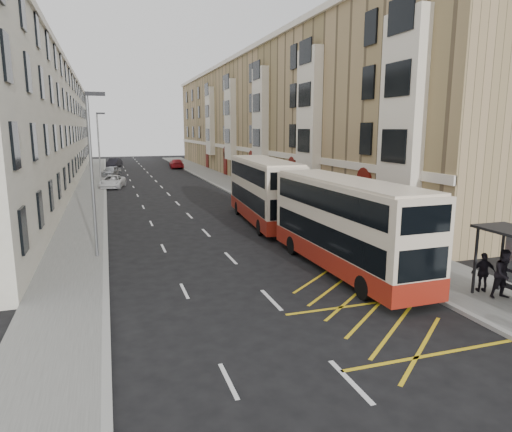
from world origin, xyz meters
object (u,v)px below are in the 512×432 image
object	(u,v)px
pedestrian_far	(483,272)
pedestrian_mid	(505,274)
double_decker_front	(345,225)
street_lamp_near	(92,166)
car_silver	(111,171)
car_red	(177,164)
white_van	(112,182)
double_decker_rear	(264,191)
street_lamp_far	(99,145)
car_dark	(114,163)

from	to	relation	value
pedestrian_far	pedestrian_mid	bearing A→B (deg)	123.48
double_decker_front	pedestrian_mid	world-z (taller)	double_decker_front
street_lamp_near	pedestrian_mid	bearing A→B (deg)	-36.75
street_lamp_near	car_silver	xyz separation A→B (m)	(1.15, 40.94, -3.89)
car_silver	car_red	distance (m)	15.09
double_decker_front	pedestrian_far	size ratio (longest dim) A/B	6.80
white_van	car_red	size ratio (longest dim) A/B	0.96
double_decker_rear	pedestrian_mid	world-z (taller)	double_decker_rear
street_lamp_far	double_decker_front	bearing A→B (deg)	-73.23
street_lamp_near	street_lamp_far	size ratio (longest dim) A/B	1.00
street_lamp_far	double_decker_rear	bearing A→B (deg)	-66.07
pedestrian_far	car_silver	size ratio (longest dim) A/B	0.36
street_lamp_far	pedestrian_mid	size ratio (longest dim) A/B	4.25
street_lamp_near	double_decker_rear	size ratio (longest dim) A/B	0.72
white_van	car_dark	xyz separation A→B (m)	(0.75, 28.57, 0.08)
pedestrian_far	car_silver	xyz separation A→B (m)	(-13.24, 51.02, -0.19)
street_lamp_far	car_red	world-z (taller)	street_lamp_far
double_decker_front	double_decker_rear	size ratio (longest dim) A/B	0.95
white_van	car_silver	world-z (taller)	car_silver
white_van	car_red	world-z (taller)	car_red
pedestrian_mid	car_silver	size ratio (longest dim) A/B	0.43
double_decker_front	car_dark	bearing A→B (deg)	96.89
pedestrian_mid	car_red	size ratio (longest dim) A/B	0.37
double_decker_rear	car_dark	distance (m)	52.52
street_lamp_near	street_lamp_far	world-z (taller)	same
pedestrian_mid	car_silver	world-z (taller)	pedestrian_mid
car_dark	car_red	world-z (taller)	car_dark
double_decker_front	car_silver	bearing A→B (deg)	100.55
street_lamp_near	pedestrian_mid	size ratio (longest dim) A/B	4.25
street_lamp_near	street_lamp_far	xyz separation A→B (m)	(0.00, 30.00, 0.00)
car_silver	pedestrian_mid	bearing A→B (deg)	-55.24
double_decker_front	car_red	world-z (taller)	double_decker_front
double_decker_rear	pedestrian_mid	bearing A→B (deg)	-72.60
white_van	double_decker_rear	bearing A→B (deg)	-55.52
double_decker_rear	pedestrian_mid	distance (m)	17.07
pedestrian_mid	white_van	size ratio (longest dim) A/B	0.38
pedestrian_mid	white_van	xyz separation A→B (m)	(-13.43, 39.78, -0.41)
double_decker_rear	car_dark	xyz separation A→B (m)	(-8.88, 51.74, -1.47)
pedestrian_far	car_dark	size ratio (longest dim) A/B	0.34
car_dark	pedestrian_far	bearing A→B (deg)	-63.25
street_lamp_far	car_dark	xyz separation A→B (m)	(1.90, 27.46, -3.88)
street_lamp_near	double_decker_rear	world-z (taller)	street_lamp_near
car_red	double_decker_front	bearing A→B (deg)	92.87
street_lamp_far	pedestrian_far	distance (m)	42.74
pedestrian_far	car_silver	world-z (taller)	pedestrian_far
double_decker_rear	pedestrian_far	xyz separation A→B (m)	(3.61, -15.79, -1.30)
street_lamp_near	car_red	bearing A→B (deg)	77.45
double_decker_front	car_dark	world-z (taller)	double_decker_front
street_lamp_far	white_van	size ratio (longest dim) A/B	1.63
street_lamp_near	white_van	xyz separation A→B (m)	(1.15, 28.89, -3.96)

